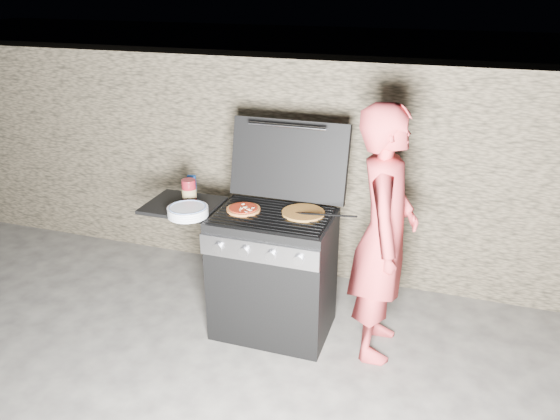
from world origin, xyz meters
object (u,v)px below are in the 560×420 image
(gas_grill, at_px, (240,268))
(pizza_topped, at_px, (243,209))
(person, at_px, (384,235))
(sauce_jar, at_px, (189,190))

(gas_grill, relative_size, pizza_topped, 5.86)
(gas_grill, xyz_separation_m, person, (0.99, 0.03, 0.40))
(pizza_topped, height_order, person, person)
(person, bearing_deg, pizza_topped, 88.28)
(gas_grill, height_order, pizza_topped, pizza_topped)
(pizza_topped, xyz_separation_m, person, (0.95, 0.03, -0.07))
(pizza_topped, distance_m, sauce_jar, 0.45)
(gas_grill, xyz_separation_m, pizza_topped, (0.04, 0.00, 0.47))
(gas_grill, relative_size, sauce_jar, 8.68)
(pizza_topped, bearing_deg, sauce_jar, 170.72)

